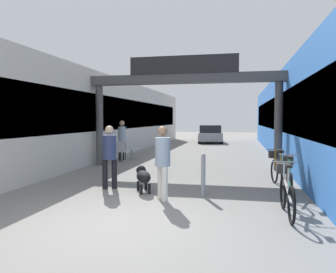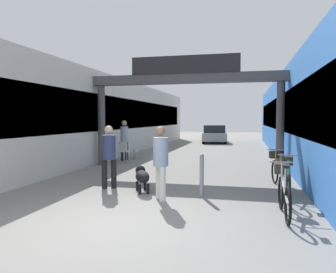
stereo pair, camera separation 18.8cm
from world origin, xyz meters
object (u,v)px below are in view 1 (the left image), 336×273
bollard_post_metal (203,175)px  cafe_chair_aluminium_farther (133,147)px  pedestrian_carrying_crate (122,138)px  parked_car_silver (210,134)px  cafe_chair_aluminium_nearer (122,150)px  bicycle_orange_third (278,170)px  dog_on_leash (143,176)px  pedestrian_with_dog (163,158)px  bicycle_silver_nearest (286,191)px  bicycle_green_second (289,179)px  pedestrian_companion (109,153)px

bollard_post_metal → cafe_chair_aluminium_farther: bollard_post_metal is taller
pedestrian_carrying_crate → parked_car_silver: size_ratio=0.42×
cafe_chair_aluminium_nearer → bicycle_orange_third: bearing=-31.3°
dog_on_leash → cafe_chair_aluminium_farther: bearing=110.2°
dog_on_leash → cafe_chair_aluminium_nearer: (-2.34, 4.88, 0.15)m
bollard_post_metal → parked_car_silver: (-1.33, 17.67, 0.13)m
dog_on_leash → cafe_chair_aluminium_nearer: bearing=115.6°
pedestrian_with_dog → bicycle_orange_third: bearing=38.2°
cafe_chair_aluminium_farther → bicycle_silver_nearest: bearing=-54.0°
bicycle_green_second → pedestrian_companion: bearing=179.2°
bicycle_orange_third → parked_car_silver: (-3.18, 16.07, 0.21)m
bicycle_orange_third → cafe_chair_aluminium_nearer: bicycle_orange_third is taller
pedestrian_with_dog → bollard_post_metal: bearing=31.8°
pedestrian_carrying_crate → parked_car_silver: pedestrian_carrying_crate is taller
pedestrian_with_dog → bicycle_green_second: bearing=16.2°
dog_on_leash → bicycle_orange_third: (3.36, 1.42, 0.05)m
bollard_post_metal → bicycle_silver_nearest: bearing=-33.0°
bicycle_green_second → bollard_post_metal: bollard_post_metal is taller
pedestrian_carrying_crate → bicycle_green_second: size_ratio=1.03×
bicycle_green_second → cafe_chair_aluminium_nearer: bicycle_green_second is taller
pedestrian_carrying_crate → bicycle_green_second: 8.29m
bicycle_silver_nearest → bicycle_orange_third: size_ratio=1.01×
pedestrian_companion → bicycle_green_second: bearing=-0.8°
pedestrian_carrying_crate → dog_on_leash: (2.64, -5.70, -0.61)m
pedestrian_companion → cafe_chair_aluminium_farther: pedestrian_companion is taller
cafe_chair_aluminium_nearer → bicycle_green_second: bearing=-39.6°
bicycle_silver_nearest → bicycle_green_second: size_ratio=1.00×
bicycle_green_second → bicycle_orange_third: bearing=93.6°
pedestrian_carrying_crate → bicycle_orange_third: (6.00, -4.29, -0.56)m
pedestrian_carrying_crate → cafe_chair_aluminium_nearer: (0.30, -0.82, -0.46)m
pedestrian_companion → pedestrian_with_dog: bearing=-28.5°
dog_on_leash → parked_car_silver: bearing=89.4°
bollard_post_metal → pedestrian_carrying_crate: bearing=125.2°
pedestrian_carrying_crate → bicycle_orange_third: size_ratio=1.03×
pedestrian_companion → bicycle_orange_third: 4.52m
pedestrian_carrying_crate → bicycle_silver_nearest: 9.12m
bollard_post_metal → cafe_chair_aluminium_nearer: bearing=127.2°
pedestrian_with_dog → bollard_post_metal: pedestrian_with_dog is taller
cafe_chair_aluminium_farther → dog_on_leash: bearing=-69.8°
cafe_chair_aluminium_farther → parked_car_silver: parked_car_silver is taller
bicycle_orange_third → bollard_post_metal: bearing=-139.2°
cafe_chair_aluminium_nearer → parked_car_silver: 12.85m
parked_car_silver → pedestrian_carrying_crate: bearing=-103.5°
pedestrian_carrying_crate → bicycle_orange_third: 7.40m
bicycle_green_second → cafe_chair_aluminium_farther: (-5.77, 6.20, 0.10)m
pedestrian_carrying_crate → cafe_chair_aluminium_nearer: pedestrian_carrying_crate is taller
bicycle_orange_third → cafe_chair_aluminium_farther: size_ratio=1.89×
bicycle_orange_third → pedestrian_with_dog: bearing=-141.8°
pedestrian_carrying_crate → dog_on_leash: size_ratio=1.99×
pedestrian_companion → pedestrian_carrying_crate: 5.79m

